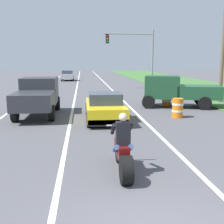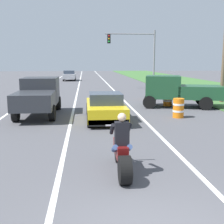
{
  "view_description": "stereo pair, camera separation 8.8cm",
  "coord_description": "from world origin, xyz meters",
  "px_view_note": "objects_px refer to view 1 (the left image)",
  "views": [
    {
      "loc": [
        -1.19,
        -3.98,
        2.9
      ],
      "look_at": [
        -0.09,
        6.68,
        1.0
      ],
      "focal_mm": 46.3,
      "sensor_mm": 36.0,
      "label": 1
    },
    {
      "loc": [
        -1.1,
        -3.99,
        2.9
      ],
      "look_at": [
        -0.09,
        6.68,
        1.0
      ],
      "focal_mm": 46.3,
      "sensor_mm": 36.0,
      "label": 2
    }
  ],
  "objects_px": {
    "sports_car_yellow": "(105,107)",
    "distant_car_far_ahead": "(68,75)",
    "pickup_truck_left_lane_dark_grey": "(38,95)",
    "motorcycle_with_rider": "(123,152)",
    "traffic_light_mast_near": "(137,50)",
    "construction_barrel_nearest": "(178,108)",
    "construction_barrel_mid": "(167,98)",
    "pickup_truck_right_shoulder_dark_green": "(177,90)",
    "construction_barrel_far": "(150,92)"
  },
  "relations": [
    {
      "from": "pickup_truck_left_lane_dark_grey",
      "to": "construction_barrel_nearest",
      "type": "height_order",
      "value": "pickup_truck_left_lane_dark_grey"
    },
    {
      "from": "motorcycle_with_rider",
      "to": "construction_barrel_mid",
      "type": "relative_size",
      "value": 2.21
    },
    {
      "from": "motorcycle_with_rider",
      "to": "construction_barrel_mid",
      "type": "height_order",
      "value": "motorcycle_with_rider"
    },
    {
      "from": "construction_barrel_nearest",
      "to": "construction_barrel_far",
      "type": "relative_size",
      "value": 1.0
    },
    {
      "from": "motorcycle_with_rider",
      "to": "distant_car_far_ahead",
      "type": "relative_size",
      "value": 0.55
    },
    {
      "from": "pickup_truck_left_lane_dark_grey",
      "to": "construction_barrel_far",
      "type": "xyz_separation_m",
      "value": [
        7.57,
        6.14,
        -0.6
      ]
    },
    {
      "from": "construction_barrel_mid",
      "to": "pickup_truck_left_lane_dark_grey",
      "type": "bearing_deg",
      "value": -161.76
    },
    {
      "from": "construction_barrel_mid",
      "to": "distant_car_far_ahead",
      "type": "distance_m",
      "value": 26.48
    },
    {
      "from": "motorcycle_with_rider",
      "to": "construction_barrel_far",
      "type": "bearing_deg",
      "value": 74.21
    },
    {
      "from": "motorcycle_with_rider",
      "to": "pickup_truck_left_lane_dark_grey",
      "type": "xyz_separation_m",
      "value": [
        -3.39,
        8.63,
        0.51
      ]
    },
    {
      "from": "pickup_truck_left_lane_dark_grey",
      "to": "construction_barrel_nearest",
      "type": "xyz_separation_m",
      "value": [
        7.28,
        -1.36,
        -0.6
      ]
    },
    {
      "from": "motorcycle_with_rider",
      "to": "traffic_light_mast_near",
      "type": "relative_size",
      "value": 0.37
    },
    {
      "from": "sports_car_yellow",
      "to": "pickup_truck_right_shoulder_dark_green",
      "type": "relative_size",
      "value": 0.84
    },
    {
      "from": "construction_barrel_mid",
      "to": "construction_barrel_far",
      "type": "distance_m",
      "value": 3.57
    },
    {
      "from": "construction_barrel_nearest",
      "to": "construction_barrel_mid",
      "type": "relative_size",
      "value": 1.0
    },
    {
      "from": "traffic_light_mast_near",
      "to": "construction_barrel_far",
      "type": "bearing_deg",
      "value": -93.48
    },
    {
      "from": "pickup_truck_right_shoulder_dark_green",
      "to": "traffic_light_mast_near",
      "type": "height_order",
      "value": "traffic_light_mast_near"
    },
    {
      "from": "traffic_light_mast_near",
      "to": "construction_barrel_mid",
      "type": "relative_size",
      "value": 6.0
    },
    {
      "from": "motorcycle_with_rider",
      "to": "construction_barrel_nearest",
      "type": "distance_m",
      "value": 8.24
    },
    {
      "from": "pickup_truck_left_lane_dark_grey",
      "to": "traffic_light_mast_near",
      "type": "distance_m",
      "value": 16.63
    },
    {
      "from": "traffic_light_mast_near",
      "to": "construction_barrel_mid",
      "type": "xyz_separation_m",
      "value": [
        -0.21,
        -11.66,
        -3.53
      ]
    },
    {
      "from": "construction_barrel_mid",
      "to": "distant_car_far_ahead",
      "type": "height_order",
      "value": "distant_car_far_ahead"
    },
    {
      "from": "construction_barrel_mid",
      "to": "distant_car_far_ahead",
      "type": "relative_size",
      "value": 0.25
    },
    {
      "from": "construction_barrel_nearest",
      "to": "distant_car_far_ahead",
      "type": "height_order",
      "value": "distant_car_far_ahead"
    },
    {
      "from": "pickup_truck_left_lane_dark_grey",
      "to": "distant_car_far_ahead",
      "type": "xyz_separation_m",
      "value": [
        0.24,
        27.95,
        -0.33
      ]
    },
    {
      "from": "distant_car_far_ahead",
      "to": "traffic_light_mast_near",
      "type": "bearing_deg",
      "value": -60.26
    },
    {
      "from": "pickup_truck_right_shoulder_dark_green",
      "to": "distant_car_far_ahead",
      "type": "xyz_separation_m",
      "value": [
        -8.09,
        25.92,
        -0.33
      ]
    },
    {
      "from": "construction_barrel_nearest",
      "to": "construction_barrel_mid",
      "type": "height_order",
      "value": "same"
    },
    {
      "from": "sports_car_yellow",
      "to": "traffic_light_mast_near",
      "type": "xyz_separation_m",
      "value": [
        4.59,
        15.86,
        3.41
      ]
    },
    {
      "from": "construction_barrel_far",
      "to": "distant_car_far_ahead",
      "type": "bearing_deg",
      "value": 108.59
    },
    {
      "from": "pickup_truck_right_shoulder_dark_green",
      "to": "construction_barrel_far",
      "type": "height_order",
      "value": "pickup_truck_right_shoulder_dark_green"
    },
    {
      "from": "sports_car_yellow",
      "to": "pickup_truck_right_shoulder_dark_green",
      "type": "bearing_deg",
      "value": 36.87
    },
    {
      "from": "construction_barrel_far",
      "to": "pickup_truck_right_shoulder_dark_green",
      "type": "bearing_deg",
      "value": -79.6
    },
    {
      "from": "construction_barrel_mid",
      "to": "pickup_truck_right_shoulder_dark_green",
      "type": "bearing_deg",
      "value": -50.09
    },
    {
      "from": "pickup_truck_left_lane_dark_grey",
      "to": "distant_car_far_ahead",
      "type": "bearing_deg",
      "value": 89.52
    },
    {
      "from": "motorcycle_with_rider",
      "to": "sports_car_yellow",
      "type": "xyz_separation_m",
      "value": [
        0.08,
        7.01,
        0.04
      ]
    },
    {
      "from": "construction_barrel_nearest",
      "to": "construction_barrel_mid",
      "type": "xyz_separation_m",
      "value": [
        0.58,
        3.95,
        0.0
      ]
    },
    {
      "from": "construction_barrel_nearest",
      "to": "pickup_truck_right_shoulder_dark_green",
      "type": "bearing_deg",
      "value": 72.75
    },
    {
      "from": "sports_car_yellow",
      "to": "motorcycle_with_rider",
      "type": "bearing_deg",
      "value": -90.67
    },
    {
      "from": "sports_car_yellow",
      "to": "construction_barrel_far",
      "type": "relative_size",
      "value": 4.3
    },
    {
      "from": "motorcycle_with_rider",
      "to": "pickup_truck_right_shoulder_dark_green",
      "type": "relative_size",
      "value": 0.43
    },
    {
      "from": "pickup_truck_left_lane_dark_grey",
      "to": "construction_barrel_mid",
      "type": "relative_size",
      "value": 4.8
    },
    {
      "from": "construction_barrel_nearest",
      "to": "construction_barrel_far",
      "type": "bearing_deg",
      "value": 87.76
    },
    {
      "from": "sports_car_yellow",
      "to": "distant_car_far_ahead",
      "type": "distance_m",
      "value": 29.74
    },
    {
      "from": "pickup_truck_right_shoulder_dark_green",
      "to": "distant_car_far_ahead",
      "type": "distance_m",
      "value": 27.16
    },
    {
      "from": "motorcycle_with_rider",
      "to": "sports_car_yellow",
      "type": "relative_size",
      "value": 0.51
    },
    {
      "from": "pickup_truck_left_lane_dark_grey",
      "to": "construction_barrel_far",
      "type": "relative_size",
      "value": 4.8
    },
    {
      "from": "pickup_truck_right_shoulder_dark_green",
      "to": "sports_car_yellow",
      "type": "bearing_deg",
      "value": -143.13
    },
    {
      "from": "construction_barrel_nearest",
      "to": "distant_car_far_ahead",
      "type": "distance_m",
      "value": 30.14
    },
    {
      "from": "traffic_light_mast_near",
      "to": "distant_car_far_ahead",
      "type": "height_order",
      "value": "traffic_light_mast_near"
    }
  ]
}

